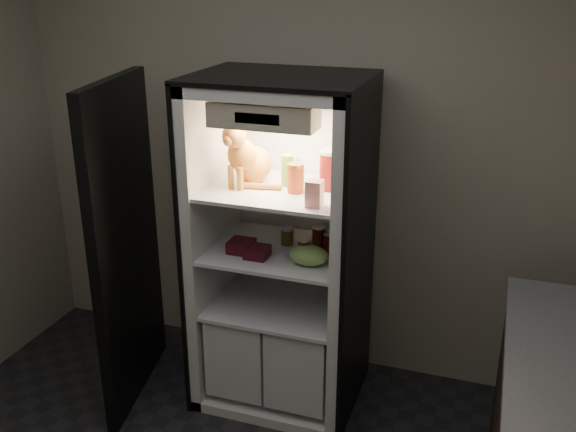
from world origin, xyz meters
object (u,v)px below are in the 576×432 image
(mayo_tub, at_px, (293,172))
(cream_carton, at_px, (314,194))
(berry_box_right, at_px, (257,252))
(pepper_jar, at_px, (331,170))
(condiment_jar, at_px, (287,236))
(berry_box_left, at_px, (241,246))
(refrigerator, at_px, (283,269))
(soda_can_c, at_px, (304,251))
(tabby_cat, at_px, (248,159))
(salsa_jar, at_px, (296,178))
(grape_bag, at_px, (309,255))
(soda_can_b, at_px, (329,244))
(parmesan_shaker, at_px, (287,170))
(soda_can_a, at_px, (319,239))

(mayo_tub, height_order, cream_carton, cream_carton)
(berry_box_right, bearing_deg, pepper_jar, 32.02)
(condiment_jar, xyz_separation_m, berry_box_left, (-0.20, -0.18, -0.02))
(refrigerator, height_order, soda_can_c, refrigerator)
(tabby_cat, distance_m, mayo_tub, 0.25)
(refrigerator, distance_m, cream_carton, 0.68)
(salsa_jar, xyz_separation_m, berry_box_left, (-0.29, -0.06, -0.40))
(mayo_tub, xyz_separation_m, salsa_jar, (0.06, -0.14, 0.02))
(grape_bag, bearing_deg, tabby_cat, 159.52)
(tabby_cat, bearing_deg, mayo_tub, 37.90)
(salsa_jar, relative_size, soda_can_c, 1.28)
(refrigerator, height_order, condiment_jar, refrigerator)
(tabby_cat, distance_m, berry_box_left, 0.47)
(tabby_cat, xyz_separation_m, grape_bag, (0.39, -0.14, -0.44))
(cream_carton, bearing_deg, soda_can_b, 86.98)
(pepper_jar, bearing_deg, soda_can_c, -115.99)
(parmesan_shaker, height_order, berry_box_right, parmesan_shaker)
(tabby_cat, xyz_separation_m, condiment_jar, (0.20, 0.07, -0.44))
(pepper_jar, height_order, soda_can_b, pepper_jar)
(tabby_cat, height_order, pepper_jar, tabby_cat)
(refrigerator, xyz_separation_m, berry_box_left, (-0.18, -0.16, 0.18))
(soda_can_a, bearing_deg, mayo_tub, 162.60)
(parmesan_shaker, relative_size, grape_bag, 0.81)
(cream_carton, relative_size, soda_can_b, 1.18)
(refrigerator, relative_size, berry_box_right, 15.82)
(mayo_tub, xyz_separation_m, berry_box_left, (-0.22, -0.21, -0.38))
(tabby_cat, relative_size, mayo_tub, 3.07)
(berry_box_left, bearing_deg, grape_bag, -5.27)
(parmesan_shaker, bearing_deg, grape_bag, -46.09)
(pepper_jar, bearing_deg, grape_bag, -104.45)
(tabby_cat, height_order, soda_can_a, tabby_cat)
(soda_can_b, bearing_deg, soda_can_c, -123.45)
(berry_box_left, bearing_deg, mayo_tub, 42.51)
(berry_box_right, bearing_deg, soda_can_c, 7.37)
(cream_carton, bearing_deg, condiment_jar, 129.66)
(soda_can_c, height_order, grape_bag, soda_can_c)
(mayo_tub, distance_m, cream_carton, 0.38)
(tabby_cat, height_order, berry_box_left, tabby_cat)
(soda_can_a, bearing_deg, berry_box_right, -145.40)
(pepper_jar, bearing_deg, refrigerator, -178.36)
(soda_can_c, height_order, condiment_jar, soda_can_c)
(soda_can_b, xyz_separation_m, grape_bag, (-0.06, -0.17, -0.00))
(cream_carton, relative_size, berry_box_right, 1.10)
(tabby_cat, bearing_deg, pepper_jar, 22.19)
(soda_can_b, height_order, condiment_jar, soda_can_b)
(refrigerator, xyz_separation_m, mayo_tub, (0.04, 0.04, 0.56))
(pepper_jar, distance_m, grape_bag, 0.46)
(pepper_jar, bearing_deg, parmesan_shaker, -175.47)
(tabby_cat, height_order, soda_can_c, tabby_cat)
(condiment_jar, bearing_deg, soda_can_b, -10.02)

